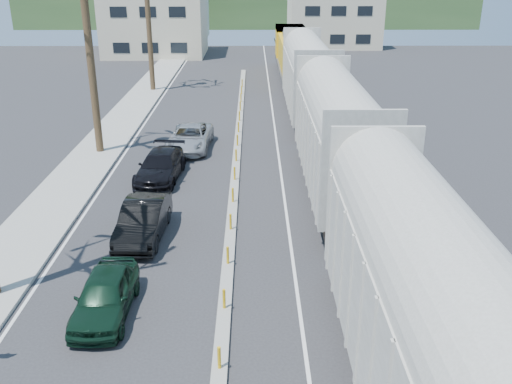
% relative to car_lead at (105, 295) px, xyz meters
% --- Properties ---
extents(sidewalk, '(3.00, 90.00, 0.15)m').
position_rel_car_lead_xyz_m(sidewalk, '(-4.64, 20.09, -0.64)').
color(sidewalk, gray).
rests_on(sidewalk, ground).
extents(rails, '(1.56, 100.00, 0.06)m').
position_rel_car_lead_xyz_m(rails, '(8.86, 23.09, -0.69)').
color(rails, black).
rests_on(rails, ground).
extents(median, '(0.45, 60.00, 0.85)m').
position_rel_car_lead_xyz_m(median, '(3.86, 15.05, -0.63)').
color(median, gray).
rests_on(median, ground).
extents(lane_markings, '(9.42, 90.00, 0.01)m').
position_rel_car_lead_xyz_m(lane_markings, '(1.71, 20.09, -0.71)').
color(lane_markings, silver).
rests_on(lane_markings, ground).
extents(freight_train, '(3.00, 60.94, 5.85)m').
position_rel_car_lead_xyz_m(freight_train, '(8.86, 16.19, 2.19)').
color(freight_train, '#A2A095').
rests_on(freight_train, ground).
extents(buildings, '(38.00, 27.00, 10.00)m').
position_rel_car_lead_xyz_m(buildings, '(-2.56, 66.75, 3.65)').
color(buildings, beige).
rests_on(buildings, ground).
extents(car_lead, '(1.70, 4.21, 1.43)m').
position_rel_car_lead_xyz_m(car_lead, '(0.00, 0.00, 0.00)').
color(car_lead, black).
rests_on(car_lead, ground).
extents(car_second, '(1.98, 4.85, 1.56)m').
position_rel_car_lead_xyz_m(car_second, '(0.24, 5.65, 0.06)').
color(car_second, black).
rests_on(car_second, ground).
extents(car_third, '(2.85, 5.42, 1.48)m').
position_rel_car_lead_xyz_m(car_third, '(-0.07, 12.56, 0.02)').
color(car_third, black).
rests_on(car_third, ground).
extents(car_rear, '(3.02, 5.53, 1.46)m').
position_rel_car_lead_xyz_m(car_rear, '(0.95, 17.90, 0.01)').
color(car_rear, '#AEB1B4').
rests_on(car_rear, ground).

